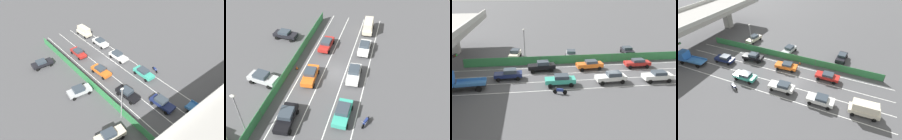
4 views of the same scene
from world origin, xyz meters
TOP-DOWN VIEW (x-y plane):
  - ground_plane at (0.00, 0.00)m, footprint 300.00×300.00m
  - lane_line_left_edge at (-4.87, 4.12)m, footprint 0.14×44.23m
  - lane_line_mid_left at (-1.62, 4.12)m, footprint 0.14×44.23m
  - lane_line_mid_right at (1.62, 4.12)m, footprint 0.14×44.23m
  - lane_line_right_edge at (4.87, 4.12)m, footprint 0.14×44.23m
  - green_fence at (6.69, 4.12)m, footprint 0.10×40.33m
  - car_van_cream at (-3.11, -13.20)m, footprint 2.15×4.64m
  - car_taxi_teal at (-3.19, 8.27)m, footprint 2.04×4.43m
  - car_sedan_black at (3.27, 10.69)m, footprint 2.34×4.70m
  - car_taxi_orange at (3.04, 2.49)m, footprint 2.24×4.64m
  - car_sedan_white at (-3.49, -6.55)m, footprint 2.08×4.45m
  - car_sedan_red at (3.06, -6.07)m, footprint 1.98×4.50m
  - car_hatchback_white at (-3.08, 0.57)m, footprint 2.18×4.66m
  - motorcycle at (-6.15, 8.69)m, footprint 0.83×1.88m
  - parked_sedan_dark at (11.19, -7.30)m, footprint 4.37×2.29m
  - parked_wagon_silver at (9.53, 4.71)m, footprint 4.52×2.49m
  - street_lamp at (7.18, 13.51)m, footprint 0.60×0.36m
  - traffic_cone at (5.92, 0.64)m, footprint 0.47×0.47m

SIDE VIEW (x-z plane):
  - ground_plane at x=0.00m, z-range 0.00..0.00m
  - lane_line_left_edge at x=-4.87m, z-range 0.00..0.01m
  - lane_line_mid_left at x=-1.62m, z-range 0.00..0.01m
  - lane_line_mid_right at x=1.62m, z-range 0.00..0.01m
  - lane_line_right_edge at x=4.87m, z-range 0.00..0.01m
  - traffic_cone at x=5.92m, z-range -0.02..0.55m
  - motorcycle at x=-6.15m, z-range -0.01..0.93m
  - green_fence at x=6.69m, z-range 0.00..1.56m
  - car_sedan_red at x=3.06m, z-range 0.10..1.59m
  - parked_sedan_dark at x=11.19m, z-range 0.10..1.63m
  - car_sedan_white at x=-3.49m, z-range 0.10..1.68m
  - car_taxi_orange at x=3.04m, z-range 0.10..1.68m
  - car_taxi_teal at x=-3.19m, z-range 0.10..1.69m
  - car_hatchback_white at x=-3.08m, z-range 0.08..1.71m
  - parked_wagon_silver at x=9.53m, z-range 0.08..1.75m
  - car_sedan_black at x=3.27m, z-range 0.07..1.78m
  - car_van_cream at x=-3.11m, z-range 0.14..2.50m
  - street_lamp at x=7.18m, z-range 0.74..7.24m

